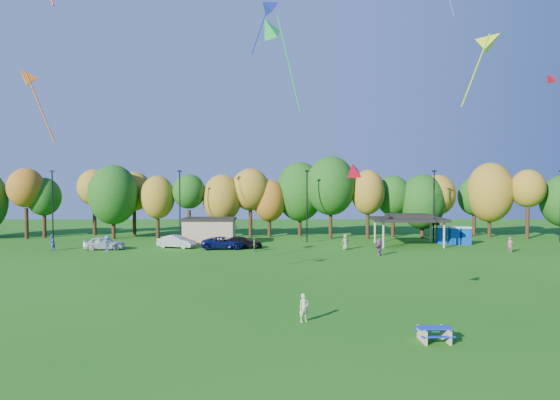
{
  "coord_description": "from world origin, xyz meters",
  "views": [
    {
      "loc": [
        -1.58,
        -22.63,
        7.54
      ],
      "look_at": [
        -1.49,
        6.0,
        6.54
      ],
      "focal_mm": 32.0,
      "sensor_mm": 36.0,
      "label": 1
    }
  ],
  "objects_px": {
    "picnic_table": "(434,333)",
    "car_c": "(224,243)",
    "car_b": "(177,242)",
    "car_d": "(242,242)",
    "kite_flyer": "(304,308)",
    "car_a": "(104,243)",
    "porta_potties": "(454,235)"
  },
  "relations": [
    {
      "from": "car_a",
      "to": "car_b",
      "type": "xyz_separation_m",
      "value": [
        7.78,
        1.57,
        -0.03
      ]
    },
    {
      "from": "porta_potties",
      "to": "picnic_table",
      "type": "relative_size",
      "value": 2.3
    },
    {
      "from": "car_a",
      "to": "car_b",
      "type": "height_order",
      "value": "car_a"
    },
    {
      "from": "kite_flyer",
      "to": "picnic_table",
      "type": "bearing_deg",
      "value": -54.29
    },
    {
      "from": "porta_potties",
      "to": "car_c",
      "type": "bearing_deg",
      "value": -171.07
    },
    {
      "from": "car_a",
      "to": "car_b",
      "type": "bearing_deg",
      "value": -85.42
    },
    {
      "from": "kite_flyer",
      "to": "porta_potties",
      "type": "bearing_deg",
      "value": 34.49
    },
    {
      "from": "car_c",
      "to": "car_d",
      "type": "relative_size",
      "value": 1.09
    },
    {
      "from": "kite_flyer",
      "to": "car_a",
      "type": "bearing_deg",
      "value": 100.82
    },
    {
      "from": "picnic_table",
      "to": "car_d",
      "type": "relative_size",
      "value": 0.35
    },
    {
      "from": "kite_flyer",
      "to": "car_d",
      "type": "height_order",
      "value": "kite_flyer"
    },
    {
      "from": "porta_potties",
      "to": "kite_flyer",
      "type": "bearing_deg",
      "value": -120.55
    },
    {
      "from": "porta_potties",
      "to": "kite_flyer",
      "type": "height_order",
      "value": "porta_potties"
    },
    {
      "from": "car_d",
      "to": "car_b",
      "type": "bearing_deg",
      "value": 80.87
    },
    {
      "from": "car_c",
      "to": "picnic_table",
      "type": "bearing_deg",
      "value": -160.77
    },
    {
      "from": "picnic_table",
      "to": "car_c",
      "type": "relative_size",
      "value": 0.32
    },
    {
      "from": "porta_potties",
      "to": "car_b",
      "type": "relative_size",
      "value": 0.84
    },
    {
      "from": "porta_potties",
      "to": "car_a",
      "type": "height_order",
      "value": "porta_potties"
    },
    {
      "from": "car_b",
      "to": "car_c",
      "type": "distance_m",
      "value": 5.66
    },
    {
      "from": "picnic_table",
      "to": "car_a",
      "type": "distance_m",
      "value": 42.21
    },
    {
      "from": "car_b",
      "to": "kite_flyer",
      "type": "bearing_deg",
      "value": -139.07
    },
    {
      "from": "porta_potties",
      "to": "car_b",
      "type": "height_order",
      "value": "porta_potties"
    },
    {
      "from": "car_d",
      "to": "kite_flyer",
      "type": "bearing_deg",
      "value": -175.26
    },
    {
      "from": "kite_flyer",
      "to": "car_c",
      "type": "xyz_separation_m",
      "value": [
        -7.61,
        29.66,
        -0.07
      ]
    },
    {
      "from": "car_b",
      "to": "car_c",
      "type": "height_order",
      "value": "car_b"
    },
    {
      "from": "porta_potties",
      "to": "car_c",
      "type": "xyz_separation_m",
      "value": [
        -27.69,
        -4.35,
        -0.4
      ]
    },
    {
      "from": "car_c",
      "to": "car_a",
      "type": "bearing_deg",
      "value": 89.26
    },
    {
      "from": "picnic_table",
      "to": "kite_flyer",
      "type": "height_order",
      "value": "kite_flyer"
    },
    {
      "from": "car_c",
      "to": "porta_potties",
      "type": "bearing_deg",
      "value": -84.24
    },
    {
      "from": "car_a",
      "to": "car_c",
      "type": "xyz_separation_m",
      "value": [
        13.36,
        0.57,
        -0.06
      ]
    },
    {
      "from": "car_b",
      "to": "car_c",
      "type": "bearing_deg",
      "value": -82.58
    },
    {
      "from": "porta_potties",
      "to": "car_b",
      "type": "distance_m",
      "value": 33.43
    }
  ]
}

